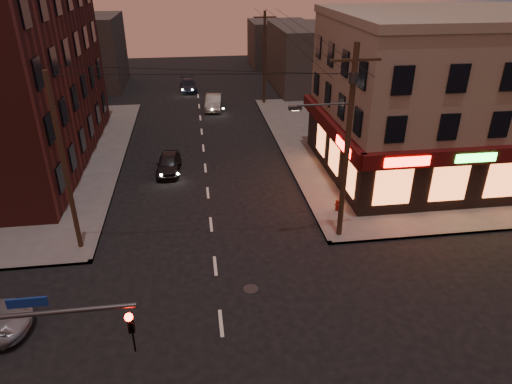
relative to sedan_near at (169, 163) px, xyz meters
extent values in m
plane|color=black|center=(2.55, -15.68, -0.66)|extent=(120.00, 120.00, 0.00)
cube|color=#514F4C|center=(20.55, 3.32, -0.59)|extent=(24.00, 28.00, 0.15)
cube|color=gray|center=(18.55, -2.18, 4.49)|extent=(15.00, 12.00, 10.00)
cube|color=gray|center=(18.55, -2.18, 9.74)|extent=(15.20, 12.20, 0.50)
cube|color=black|center=(18.55, -8.13, 1.19)|extent=(15.12, 0.25, 3.40)
cube|color=black|center=(11.10, -2.18, 1.19)|extent=(0.25, 12.12, 3.40)
cube|color=#3F0A0A|center=(18.55, -8.43, 2.99)|extent=(15.60, 0.50, 0.90)
cube|color=#3F0A0A|center=(10.80, -2.18, 2.99)|extent=(0.50, 12.60, 0.90)
cube|color=#FF140C|center=(13.25, -8.70, 2.99)|extent=(2.60, 0.06, 0.55)
cube|color=#26FF3F|center=(17.25, -8.70, 2.99)|extent=(2.40, 0.06, 0.50)
cube|color=#FF140C|center=(10.53, -5.98, 2.99)|extent=(0.06, 2.60, 0.55)
cube|color=orange|center=(17.95, -8.28, 1.29)|extent=(12.40, 0.08, 2.20)
cube|color=orange|center=(10.95, -3.18, 1.29)|extent=(0.08, 8.40, 2.20)
cube|color=#3F3D3A|center=(16.55, 22.32, 2.84)|extent=(10.00, 12.00, 7.00)
cube|color=#3F3D3A|center=(-10.45, 26.32, 3.34)|extent=(9.00, 10.00, 8.00)
cube|color=#3F3D3A|center=(14.55, 36.32, 2.34)|extent=(8.00, 8.00, 6.00)
cylinder|color=#382619|center=(9.35, -9.88, 4.49)|extent=(0.28, 0.28, 10.00)
cube|color=#382619|center=(9.35, -9.88, 8.69)|extent=(2.40, 0.12, 0.12)
cylinder|color=#333538|center=(9.35, -9.88, 7.89)|extent=(0.44, 0.44, 0.50)
cylinder|color=#333538|center=(8.05, -9.88, 6.69)|extent=(2.60, 0.10, 0.10)
cube|color=#333538|center=(6.65, -9.88, 6.59)|extent=(0.60, 0.25, 0.18)
cube|color=#FFD88C|center=(6.65, -9.88, 6.49)|extent=(0.35, 0.15, 0.04)
cylinder|color=#382619|center=(9.35, 16.32, 3.99)|extent=(0.26, 0.26, 9.00)
cylinder|color=#382619|center=(-4.25, -9.18, 3.99)|extent=(0.24, 0.24, 9.00)
cylinder|color=#333538|center=(-1.85, -21.28, 5.34)|extent=(4.40, 0.12, 0.12)
imported|color=black|center=(0.15, -21.28, 4.84)|extent=(0.16, 0.20, 1.00)
sphere|color=#FF0C05|center=(0.15, -21.40, 5.09)|extent=(0.20, 0.20, 0.20)
cube|color=navy|center=(-2.05, -21.28, 5.69)|extent=(0.90, 0.05, 0.25)
imported|color=black|center=(0.00, 0.00, 0.00)|extent=(1.79, 3.98, 1.33)
imported|color=gray|center=(4.00, 15.08, 0.05)|extent=(2.02, 4.50, 1.43)
imported|color=black|center=(1.52, 22.89, -0.03)|extent=(2.02, 4.46, 1.27)
cylinder|color=maroon|center=(10.01, -7.34, -0.23)|extent=(0.21, 0.21, 0.57)
sphere|color=maroon|center=(10.01, -7.34, 0.09)|extent=(0.23, 0.23, 0.23)
cylinder|color=maroon|center=(10.01, -7.34, -0.11)|extent=(0.31, 0.12, 0.11)
cylinder|color=maroon|center=(10.01, -7.34, -0.11)|extent=(0.12, 0.31, 0.11)
camera|label=1|loc=(1.99, -30.06, 12.62)|focal=32.00mm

